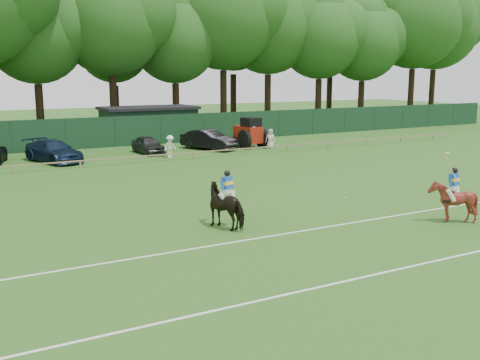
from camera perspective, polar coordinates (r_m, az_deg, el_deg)
ground at (r=22.23m, az=2.61°, el=-4.95°), size 160.00×160.00×0.00m
horse_dark at (r=22.21m, az=-1.29°, el=-2.62°), size 1.63×2.28×1.75m
horse_chestnut at (r=24.53m, az=20.78°, el=-2.06°), size 1.71×1.84×1.74m
sedan_navy at (r=40.48m, az=-18.41°, el=2.80°), size 3.69×5.59×1.51m
hatch_grey at (r=43.07m, az=-9.31°, el=3.55°), size 1.70×3.93×1.32m
estate_black at (r=44.77m, az=-3.23°, el=4.11°), size 3.43×5.02×1.57m
spectator_left at (r=40.71m, az=-7.12°, el=3.40°), size 1.17×0.88×1.62m
spectator_mid at (r=45.04m, az=1.38°, el=4.33°), size 1.09×0.50×1.82m
spectator_right at (r=45.16m, az=3.11°, el=4.19°), size 0.93×0.88×1.60m
rider_dark at (r=22.03m, az=-1.28°, el=-0.67°), size 0.91×0.55×1.41m
rider_chestnut at (r=24.37m, az=20.93°, el=-0.29°), size 0.97×0.52×2.05m
polo_ball at (r=27.79m, az=10.63°, el=-1.80°), size 0.09×0.09×0.09m
pitch_lines at (r=19.46m, az=8.04°, el=-7.35°), size 60.00×5.10×0.01m
pitch_rail at (r=38.33m, az=-11.57°, el=2.25°), size 62.10×0.10×0.50m
perimeter_fence at (r=46.84m, az=-14.92°, el=4.63°), size 92.08×0.08×2.50m
utility_shed at (r=51.40m, az=-9.24°, el=5.71°), size 8.40×4.40×3.04m
tree_row at (r=55.17m, az=-14.88°, el=4.23°), size 96.00×12.00×21.00m
tractor at (r=45.86m, az=0.94°, el=4.76°), size 2.24×3.10×2.46m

